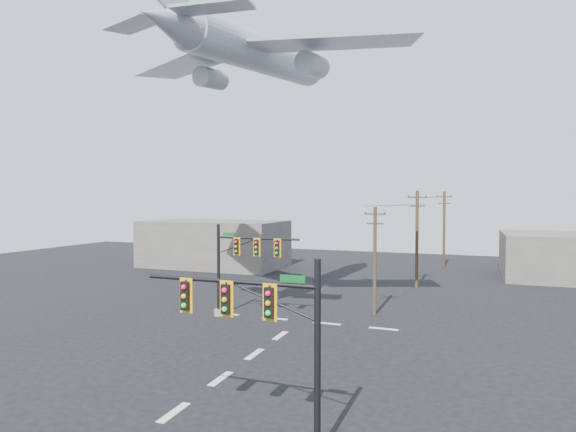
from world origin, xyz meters
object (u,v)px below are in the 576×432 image
at_px(signal_mast_near, 270,340).
at_px(airliner, 261,55).
at_px(signal_mast_far, 238,265).
at_px(utility_pole_b, 417,237).
at_px(utility_pole_a, 375,258).
at_px(utility_pole_c, 444,228).

height_order(signal_mast_near, airliner, airliner).
bearing_deg(signal_mast_far, utility_pole_b, 56.71).
bearing_deg(utility_pole_a, airliner, -159.67).
xyz_separation_m(signal_mast_near, signal_mast_far, (-9.55, 16.51, 0.06)).
distance_m(signal_mast_far, airliner, 15.97).
xyz_separation_m(utility_pole_c, airliner, (-11.95, -31.01, 14.61)).
relative_size(signal_mast_near, airliner, 0.28).
bearing_deg(utility_pole_c, utility_pole_a, -89.64).
relative_size(utility_pole_b, utility_pole_c, 0.98).
distance_m(utility_pole_a, airliner, 17.74).
height_order(utility_pole_a, airliner, airliner).
height_order(signal_mast_near, utility_pole_a, utility_pole_a).
bearing_deg(signal_mast_far, utility_pole_c, 68.20).
relative_size(signal_mast_near, utility_pole_b, 0.74).
relative_size(signal_mast_far, utility_pole_b, 0.72).
bearing_deg(utility_pole_b, signal_mast_near, -116.47).
relative_size(signal_mast_far, utility_pole_c, 0.71).
height_order(utility_pole_a, utility_pole_c, utility_pole_c).
height_order(utility_pole_b, utility_pole_c, utility_pole_c).
bearing_deg(utility_pole_a, signal_mast_near, -87.97).
bearing_deg(utility_pole_b, utility_pole_c, 59.68).
relative_size(utility_pole_b, airliner, 0.38).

